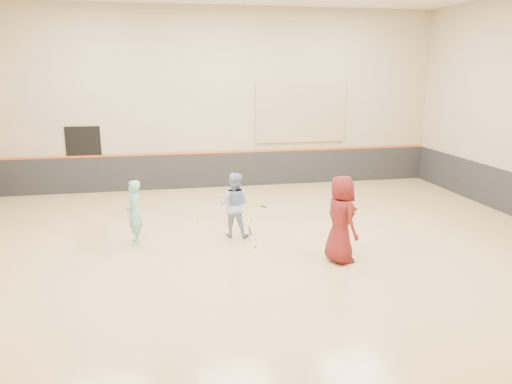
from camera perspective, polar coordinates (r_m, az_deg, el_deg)
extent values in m
cube|color=tan|center=(11.80, -0.09, -6.39)|extent=(15.00, 12.00, 0.20)
cube|color=#BFAD8B|center=(17.03, -4.10, 10.51)|extent=(15.00, 0.02, 6.00)
cube|color=#BFAD8B|center=(5.39, 12.44, 3.07)|extent=(15.00, 0.02, 6.00)
cube|color=#232326|center=(17.30, -3.94, 2.54)|extent=(14.90, 0.04, 1.20)
cube|color=#D85914|center=(17.18, -3.97, 4.56)|extent=(14.90, 0.03, 0.06)
cube|color=tan|center=(17.58, 5.16, 8.96)|extent=(3.20, 0.08, 2.00)
cube|color=black|center=(17.24, -19.00, 3.47)|extent=(1.10, 0.05, 2.20)
imported|color=#75CBC4|center=(11.90, -13.77, -2.29)|extent=(0.38, 0.56, 1.51)
imported|color=#8CA7D9|center=(12.08, -2.52, -1.47)|extent=(0.94, 0.84, 1.58)
imported|color=maroon|center=(10.59, 9.68, -3.09)|extent=(0.77, 1.01, 1.86)
sphere|color=gold|center=(11.49, -0.10, -6.23)|extent=(0.07, 0.07, 0.07)
sphere|color=yellow|center=(10.46, 11.28, -2.32)|extent=(0.07, 0.07, 0.07)
sphere|color=yellow|center=(13.31, -6.68, -3.50)|extent=(0.07, 0.07, 0.07)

